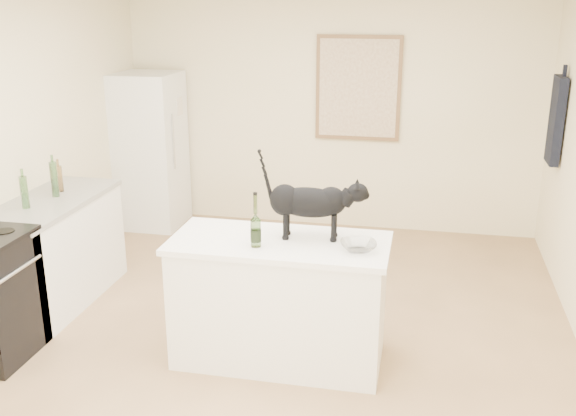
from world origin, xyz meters
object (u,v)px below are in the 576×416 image
at_px(black_cat, 309,206).
at_px(glass_bowl, 358,246).
at_px(wine_bottle, 256,223).
at_px(fridge, 149,151).

xyz_separation_m(black_cat, glass_bowl, (0.36, -0.16, -0.20)).
bearing_deg(black_cat, wine_bottle, -148.11).
bearing_deg(wine_bottle, black_cat, 36.52).
height_order(fridge, wine_bottle, fridge).
height_order(fridge, black_cat, fridge).
xyz_separation_m(fridge, black_cat, (2.24, -2.46, 0.28)).
height_order(black_cat, glass_bowl, black_cat).
relative_size(black_cat, glass_bowl, 2.77).
bearing_deg(fridge, glass_bowl, -45.25).
bearing_deg(fridge, black_cat, -47.74).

